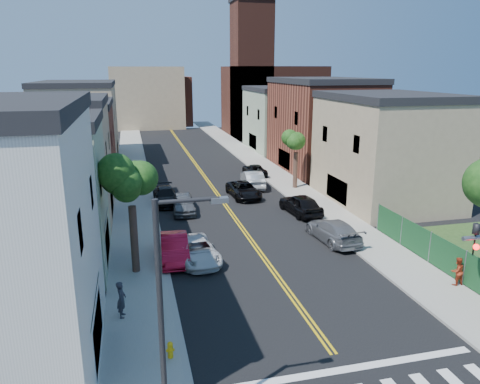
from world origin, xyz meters
TOP-DOWN VIEW (x-y plane):
  - sidewalk_left at (-7.90, 40.00)m, footprint 3.20×100.00m
  - sidewalk_right at (7.90, 40.00)m, footprint 3.20×100.00m
  - curb_left at (-6.15, 40.00)m, footprint 0.30×100.00m
  - curb_right at (6.15, 40.00)m, footprint 0.30×100.00m
  - bldg_left_palegrn at (-14.00, 16.00)m, footprint 9.00×8.00m
  - bldg_left_tan_near at (-14.00, 25.00)m, footprint 9.00×10.00m
  - bldg_left_brick at (-14.00, 36.00)m, footprint 9.00×12.00m
  - bldg_left_tan_far at (-14.00, 50.00)m, footprint 9.00×16.00m
  - bldg_right_tan at (14.00, 24.00)m, footprint 9.00×12.00m
  - bldg_right_brick at (14.00, 38.00)m, footprint 9.00×14.00m
  - bldg_right_palegrn at (14.00, 52.00)m, footprint 9.00×12.00m
  - church at (16.33, 67.07)m, footprint 16.20×14.20m
  - backdrop_left at (-4.00, 82.00)m, footprint 14.00×8.00m
  - backdrop_center at (0.00, 86.00)m, footprint 10.00×8.00m
  - fence_right at (9.50, 9.50)m, footprint 0.04×15.00m
  - tree_left_mid at (-7.88, 14.01)m, footprint 5.20×5.20m
  - tree_right_far at (7.92, 30.01)m, footprint 4.40×4.40m
  - street_lamp at (-7.01, 1.00)m, footprint 2.14×0.25m
  - red_sedan at (-5.50, 15.39)m, footprint 1.89×4.83m
  - white_pickup at (-4.19, 14.91)m, footprint 2.80×5.20m
  - grey_car_left at (-3.80, 25.01)m, footprint 2.06×4.66m
  - black_car_left at (-5.07, 27.88)m, footprint 2.02×4.89m
  - grey_car_right at (5.50, 16.01)m, footprint 2.57×5.44m
  - black_car_right at (5.50, 22.23)m, footprint 2.55×5.18m
  - silver_car_right at (3.95, 31.61)m, footprint 2.28×5.32m
  - dark_car_right_far at (5.50, 36.43)m, footprint 2.47×4.84m
  - black_suv_lane at (2.18, 28.22)m, footprint 2.64×5.24m
  - pedestrian_left at (-8.64, 8.99)m, footprint 0.50×0.70m
  - pedestrian_right at (9.10, 8.06)m, footprint 0.81×0.65m
  - fire_hydrant at (-6.70, 5.25)m, footprint 0.35×0.35m

SIDE VIEW (x-z plane):
  - sidewalk_left at x=-7.90m, z-range 0.00..0.15m
  - sidewalk_right at x=7.90m, z-range 0.00..0.15m
  - curb_left at x=-6.15m, z-range 0.00..0.15m
  - curb_right at x=6.15m, z-range 0.00..0.15m
  - fire_hydrant at x=-6.70m, z-range 0.16..0.88m
  - dark_car_right_far at x=5.50m, z-range 0.00..1.31m
  - white_pickup at x=-4.19m, z-range 0.00..1.39m
  - black_car_left at x=-5.07m, z-range 0.00..1.41m
  - black_suv_lane at x=2.18m, z-range 0.00..1.42m
  - grey_car_right at x=5.50m, z-range 0.00..1.53m
  - grey_car_left at x=-3.80m, z-range 0.00..1.56m
  - red_sedan at x=-5.50m, z-range 0.00..1.57m
  - black_car_right at x=5.50m, z-range 0.00..1.70m
  - silver_car_right at x=3.95m, z-range 0.00..1.70m
  - pedestrian_right at x=9.10m, z-range 0.15..1.74m
  - pedestrian_left at x=-8.64m, z-range 0.15..1.95m
  - fence_right at x=9.50m, z-range 0.15..2.05m
  - bldg_left_brick at x=-14.00m, z-range 0.00..8.00m
  - bldg_left_palegrn at x=-14.00m, z-range 0.00..8.50m
  - bldg_right_palegrn at x=14.00m, z-range 0.00..8.50m
  - bldg_left_tan_near at x=-14.00m, z-range 0.00..9.00m
  - bldg_right_tan at x=14.00m, z-range 0.00..9.00m
  - street_lamp at x=-7.01m, z-range 0.72..8.72m
  - bldg_left_tan_far at x=-14.00m, z-range 0.00..9.50m
  - bldg_right_brick at x=14.00m, z-range 0.00..10.00m
  - backdrop_center at x=0.00m, z-range 0.00..10.00m
  - tree_right_far at x=7.92m, z-range 1.74..9.77m
  - backdrop_left at x=-4.00m, z-range 0.00..12.00m
  - tree_left_mid at x=-7.88m, z-range 1.94..11.23m
  - church at x=16.33m, z-range -4.06..18.54m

